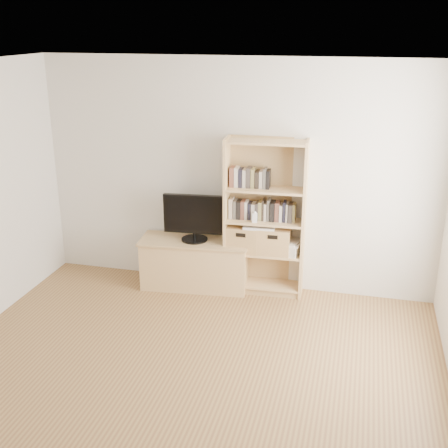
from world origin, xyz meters
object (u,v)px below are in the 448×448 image
(tv_stand, at_px, (195,264))
(television, at_px, (194,217))
(laptop, at_px, (259,226))
(bookshelf, at_px, (265,218))
(basket_left, at_px, (243,238))
(basket_right, at_px, (274,240))
(baby_monitor, at_px, (255,218))

(tv_stand, distance_m, television, 0.58)
(laptop, bearing_deg, bookshelf, 20.71)
(television, bearing_deg, basket_left, 0.72)
(basket_left, bearing_deg, basket_right, 2.27)
(television, height_order, basket_left, television)
(bookshelf, distance_m, basket_left, 0.34)
(baby_monitor, relative_size, laptop, 0.30)
(basket_right, relative_size, laptop, 1.04)
(baby_monitor, height_order, laptop, baby_monitor)
(baby_monitor, xyz_separation_m, basket_right, (0.20, 0.10, -0.28))
(baby_monitor, bearing_deg, bookshelf, 42.83)
(basket_left, xyz_separation_m, laptop, (0.18, -0.01, 0.16))
(baby_monitor, distance_m, basket_right, 0.36)
(baby_monitor, relative_size, basket_right, 0.29)
(bookshelf, height_order, television, bookshelf)
(tv_stand, xyz_separation_m, basket_right, (0.90, 0.07, 0.36))
(bookshelf, bearing_deg, basket_right, -2.60)
(laptop, bearing_deg, television, 178.87)
(baby_monitor, bearing_deg, basket_left, 143.67)
(bookshelf, xyz_separation_m, basket_left, (-0.24, -0.02, -0.25))
(bookshelf, relative_size, basket_left, 4.99)
(television, height_order, laptop, television)
(bookshelf, xyz_separation_m, laptop, (-0.05, -0.02, -0.09))
(baby_monitor, relative_size, basket_left, 0.29)
(basket_left, relative_size, basket_right, 0.99)
(bookshelf, bearing_deg, television, -177.55)
(tv_stand, distance_m, basket_right, 0.98)
(tv_stand, bearing_deg, baby_monitor, -8.51)
(basket_left, bearing_deg, laptop, -3.27)
(bookshelf, xyz_separation_m, television, (-0.80, -0.07, -0.03))
(television, relative_size, basket_right, 1.93)
(television, xyz_separation_m, laptop, (0.74, 0.04, -0.05))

